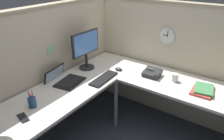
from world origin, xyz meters
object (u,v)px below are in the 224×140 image
object	(u,v)px
keyboard	(104,78)
coffee_mug	(175,78)
computer_mouse	(119,69)
cell_phone	(23,118)
wall_clock	(167,36)
pen_cup	(32,102)
monitor	(86,47)
laptop	(63,79)
book_stack	(203,90)
office_phone	(153,73)

from	to	relation	value
keyboard	coffee_mug	xyz separation A→B (m)	(0.44, -0.71, 0.04)
computer_mouse	cell_phone	distance (m)	1.32
keyboard	wall_clock	distance (m)	0.98
keyboard	cell_phone	size ratio (longest dim) A/B	2.99
pen_cup	wall_clock	xyz separation A→B (m)	(1.61, -0.67, 0.37)
monitor	keyboard	distance (m)	0.49
laptop	pen_cup	size ratio (longest dim) A/B	2.40
pen_cup	book_stack	bearing A→B (deg)	-46.17
monitor	cell_phone	world-z (taller)	monitor
cell_phone	book_stack	world-z (taller)	book_stack
laptop	cell_phone	xyz separation A→B (m)	(-0.69, -0.22, -0.02)
monitor	laptop	bearing A→B (deg)	-178.85
laptop	keyboard	size ratio (longest dim) A/B	1.00
monitor	cell_phone	distance (m)	1.19
laptop	computer_mouse	distance (m)	0.72
laptop	book_stack	distance (m)	1.58
wall_clock	cell_phone	bearing A→B (deg)	161.47
monitor	laptop	world-z (taller)	monitor
pen_cup	monitor	bearing A→B (deg)	8.80
wall_clock	monitor	bearing A→B (deg)	128.11
wall_clock	computer_mouse	bearing A→B (deg)	136.76
monitor	book_stack	world-z (taller)	monitor
book_stack	coffee_mug	distance (m)	0.34
laptop	office_phone	bearing A→B (deg)	-48.43
keyboard	monitor	bearing A→B (deg)	68.04
computer_mouse	book_stack	bearing A→B (deg)	-85.79
pen_cup	office_phone	distance (m)	1.42
monitor	wall_clock	xyz separation A→B (m)	(0.64, -0.82, 0.13)
laptop	wall_clock	xyz separation A→B (m)	(1.08, -0.81, 0.40)
cell_phone	wall_clock	world-z (taller)	wall_clock
computer_mouse	office_phone	distance (m)	0.45
keyboard	office_phone	size ratio (longest dim) A/B	2.04
computer_mouse	monitor	bearing A→B (deg)	115.25
laptop	pen_cup	world-z (taller)	pen_cup
monitor	book_stack	bearing A→B (deg)	-79.71
book_stack	monitor	bearing A→B (deg)	100.29
computer_mouse	wall_clock	size ratio (longest dim) A/B	0.47
coffee_mug	monitor	bearing A→B (deg)	106.04
keyboard	coffee_mug	world-z (taller)	coffee_mug
keyboard	office_phone	xyz separation A→B (m)	(0.41, -0.44, 0.03)
laptop	book_stack	bearing A→B (deg)	-63.92
monitor	laptop	xyz separation A→B (m)	(-0.44, -0.01, -0.27)
office_phone	book_stack	size ratio (longest dim) A/B	0.70
laptop	keyboard	distance (m)	0.48
keyboard	wall_clock	size ratio (longest dim) A/B	1.95
pen_cup	laptop	bearing A→B (deg)	14.85
computer_mouse	coffee_mug	size ratio (longest dim) A/B	1.08
monitor	cell_phone	size ratio (longest dim) A/B	3.47
pen_cup	coffee_mug	distance (m)	1.59
pen_cup	coffee_mug	size ratio (longest dim) A/B	1.88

